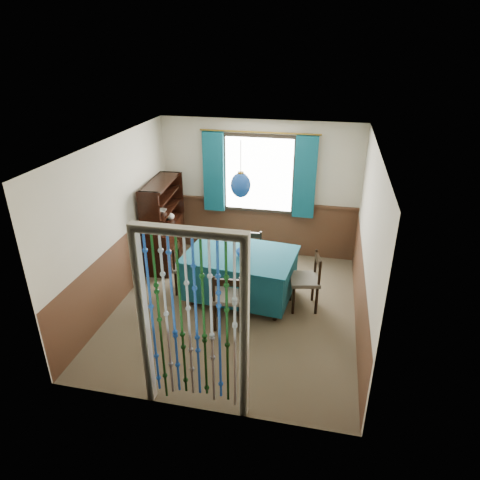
% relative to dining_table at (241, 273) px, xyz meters
% --- Properties ---
extents(floor, '(4.00, 4.00, 0.00)m').
position_rel_dining_table_xyz_m(floor, '(-0.02, -0.31, -0.45)').
color(floor, brown).
rests_on(floor, ground).
extents(ceiling, '(4.00, 4.00, 0.00)m').
position_rel_dining_table_xyz_m(ceiling, '(-0.02, -0.31, 2.05)').
color(ceiling, silver).
rests_on(ceiling, ground).
extents(wall_back, '(3.60, 0.00, 3.60)m').
position_rel_dining_table_xyz_m(wall_back, '(-0.02, 1.69, 0.80)').
color(wall_back, beige).
rests_on(wall_back, ground).
extents(wall_front, '(3.60, 0.00, 3.60)m').
position_rel_dining_table_xyz_m(wall_front, '(-0.02, -2.31, 0.80)').
color(wall_front, beige).
rests_on(wall_front, ground).
extents(wall_left, '(0.00, 4.00, 4.00)m').
position_rel_dining_table_xyz_m(wall_left, '(-1.82, -0.31, 0.80)').
color(wall_left, beige).
rests_on(wall_left, ground).
extents(wall_right, '(0.00, 4.00, 4.00)m').
position_rel_dining_table_xyz_m(wall_right, '(1.78, -0.31, 0.80)').
color(wall_right, beige).
rests_on(wall_right, ground).
extents(wainscot_back, '(3.60, 0.00, 3.60)m').
position_rel_dining_table_xyz_m(wainscot_back, '(-0.02, 1.67, 0.05)').
color(wainscot_back, '#4B2D1C').
rests_on(wainscot_back, ground).
extents(wainscot_front, '(3.60, 0.00, 3.60)m').
position_rel_dining_table_xyz_m(wainscot_front, '(-0.02, -2.30, 0.05)').
color(wainscot_front, '#4B2D1C').
rests_on(wainscot_front, ground).
extents(wainscot_left, '(0.00, 4.00, 4.00)m').
position_rel_dining_table_xyz_m(wainscot_left, '(-1.80, -0.31, 0.05)').
color(wainscot_left, '#4B2D1C').
rests_on(wainscot_left, ground).
extents(wainscot_right, '(0.00, 4.00, 4.00)m').
position_rel_dining_table_xyz_m(wainscot_right, '(1.77, -0.31, 0.05)').
color(wainscot_right, '#4B2D1C').
rests_on(wainscot_right, ground).
extents(window, '(1.32, 0.12, 1.42)m').
position_rel_dining_table_xyz_m(window, '(-0.02, 1.64, 1.10)').
color(window, black).
rests_on(window, wall_back).
extents(doorway, '(1.16, 0.12, 2.18)m').
position_rel_dining_table_xyz_m(doorway, '(-0.02, -2.25, 0.60)').
color(doorway, silver).
rests_on(doorway, ground).
extents(dining_table, '(1.74, 1.29, 0.79)m').
position_rel_dining_table_xyz_m(dining_table, '(0.00, 0.00, 0.00)').
color(dining_table, '#104655').
rests_on(dining_table, floor).
extents(chair_near, '(0.49, 0.47, 0.88)m').
position_rel_dining_table_xyz_m(chair_near, '(-0.02, -0.75, 0.02)').
color(chair_near, black).
rests_on(chair_near, floor).
extents(chair_far, '(0.40, 0.38, 0.80)m').
position_rel_dining_table_xyz_m(chair_far, '(0.01, 0.69, -0.02)').
color(chair_far, black).
rests_on(chair_far, floor).
extents(chair_left, '(0.43, 0.45, 0.82)m').
position_rel_dining_table_xyz_m(chair_left, '(-0.91, 0.03, -0.02)').
color(chair_left, black).
rests_on(chair_left, floor).
extents(chair_right, '(0.50, 0.52, 0.89)m').
position_rel_dining_table_xyz_m(chair_right, '(1.01, -0.04, 0.02)').
color(chair_right, black).
rests_on(chair_right, floor).
extents(sideboard, '(0.50, 1.21, 1.55)m').
position_rel_dining_table_xyz_m(sideboard, '(-1.59, 0.89, 0.10)').
color(sideboard, black).
rests_on(sideboard, floor).
extents(pendant_lamp, '(0.29, 0.29, 0.80)m').
position_rel_dining_table_xyz_m(pendant_lamp, '(-0.00, 0.00, 1.42)').
color(pendant_lamp, olive).
rests_on(pendant_lamp, ceiling).
extents(vase_table, '(0.20, 0.20, 0.19)m').
position_rel_dining_table_xyz_m(vase_table, '(0.05, -0.08, 0.43)').
color(vase_table, '#16449B').
rests_on(vase_table, dining_table).
extents(bowl_shelf, '(0.21, 0.21, 0.05)m').
position_rel_dining_table_xyz_m(bowl_shelf, '(-1.53, 0.70, 0.63)').
color(bowl_shelf, beige).
rests_on(bowl_shelf, sideboard).
extents(vase_sideboard, '(0.16, 0.16, 0.16)m').
position_rel_dining_table_xyz_m(vase_sideboard, '(-1.53, 1.10, 0.40)').
color(vase_sideboard, beige).
rests_on(vase_sideboard, sideboard).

